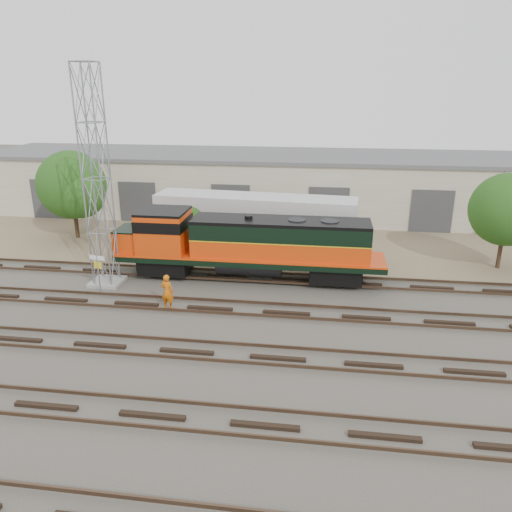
# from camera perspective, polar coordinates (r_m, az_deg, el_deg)

# --- Properties ---
(ground) EXTENTS (140.00, 140.00, 0.00)m
(ground) POSITION_cam_1_polar(r_m,az_deg,el_deg) (24.36, 3.21, -8.16)
(ground) COLOR #47423A
(ground) RESTS_ON ground
(dirt_strip) EXTENTS (80.00, 16.00, 0.02)m
(dirt_strip) POSITION_cam_1_polar(r_m,az_deg,el_deg) (38.29, 5.16, 2.08)
(dirt_strip) COLOR #726047
(dirt_strip) RESTS_ON ground
(tracks) EXTENTS (80.00, 20.40, 0.28)m
(tracks) POSITION_cam_1_polar(r_m,az_deg,el_deg) (21.70, 2.52, -11.57)
(tracks) COLOR black
(tracks) RESTS_ON ground
(warehouse) EXTENTS (58.40, 10.40, 5.30)m
(warehouse) POSITION_cam_1_polar(r_m,az_deg,el_deg) (45.41, 5.87, 8.18)
(warehouse) COLOR beige
(warehouse) RESTS_ON ground
(locomotive) EXTENTS (15.93, 2.79, 3.83)m
(locomotive) POSITION_cam_1_polar(r_m,az_deg,el_deg) (29.37, -1.38, 1.38)
(locomotive) COLOR black
(locomotive) RESTS_ON tracks
(signal_tower) EXTENTS (1.80, 1.80, 12.23)m
(signal_tower) POSITION_cam_1_polar(r_m,az_deg,el_deg) (29.13, -17.71, 7.93)
(signal_tower) COLOR gray
(signal_tower) RESTS_ON ground
(sign_post) EXTENTS (0.94, 0.25, 2.34)m
(sign_post) POSITION_cam_1_polar(r_m,az_deg,el_deg) (28.66, -17.61, -1.22)
(sign_post) COLOR gray
(sign_post) RESTS_ON ground
(worker) EXTENTS (0.76, 0.58, 1.89)m
(worker) POSITION_cam_1_polar(r_m,az_deg,el_deg) (26.30, -10.10, -4.04)
(worker) COLOR #CF600B
(worker) RESTS_ON ground
(semi_trailer) EXTENTS (13.62, 3.83, 4.13)m
(semi_trailer) POSITION_cam_1_polar(r_m,az_deg,el_deg) (33.51, 0.41, 4.30)
(semi_trailer) COLOR silver
(semi_trailer) RESTS_ON ground
(dumpster_blue) EXTENTS (1.62, 1.52, 1.50)m
(dumpster_blue) POSITION_cam_1_polar(r_m,az_deg,el_deg) (42.29, 26.55, 2.79)
(dumpster_blue) COLOR #14498F
(dumpster_blue) RESTS_ON ground
(tree_west) EXTENTS (5.30, 5.04, 6.60)m
(tree_west) POSITION_cam_1_polar(r_m,az_deg,el_deg) (39.43, -20.09, 7.39)
(tree_west) COLOR #382619
(tree_west) RESTS_ON ground
(tree_mid) EXTENTS (4.54, 4.33, 4.33)m
(tree_mid) POSITION_cam_1_polar(r_m,az_deg,el_deg) (34.80, -6.90, 3.34)
(tree_mid) COLOR #382619
(tree_mid) RESTS_ON ground
(tree_east) EXTENTS (4.73, 4.50, 6.08)m
(tree_east) POSITION_cam_1_polar(r_m,az_deg,el_deg) (34.37, 27.17, 4.46)
(tree_east) COLOR #382619
(tree_east) RESTS_ON ground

